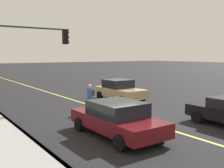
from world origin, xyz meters
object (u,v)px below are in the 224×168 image
car_maroon (117,118)px  traffic_light_mast (26,50)px  car_tan (120,90)px  pedestrian_with_backpack (90,96)px

car_maroon → traffic_light_mast: size_ratio=0.88×
car_maroon → car_tan: car_tan is taller
car_maroon → car_tan: size_ratio=1.10×
pedestrian_with_backpack → car_maroon: bearing=163.6°
car_tan → traffic_light_mast: 7.41m
car_maroon → car_tan: (6.87, -5.24, 0.02)m
car_tan → pedestrian_with_backpack: bearing=121.5°
pedestrian_with_backpack → traffic_light_mast: 4.54m
car_maroon → traffic_light_mast: bearing=13.3°
car_maroon → car_tan: bearing=-37.4°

